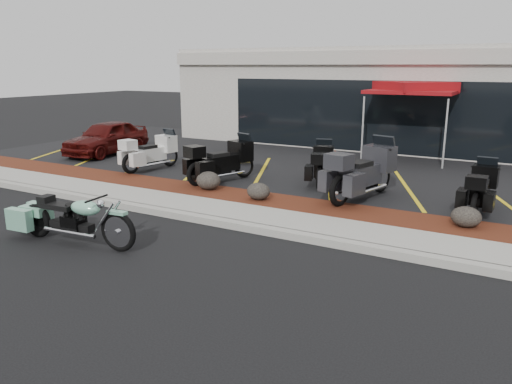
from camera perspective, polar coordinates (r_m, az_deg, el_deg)
The scene contains 18 objects.
ground at distance 9.63m, azimuth -3.79°, elevation -5.87°, with size 90.00×90.00×0.00m, color black.
curb at distance 10.33m, azimuth -1.08°, elevation -3.99°, with size 24.00×0.25×0.15m, color gray.
sidewalk at distance 10.91m, azimuth 0.77°, elevation -2.99°, with size 24.00×1.20×0.15m, color gray.
mulch_bed at distance 11.94m, azimuth 3.52°, elevation -1.47°, with size 24.00×1.20×0.16m, color #3C1D0D.
upper_lot at distance 16.84m, azimuth 11.55°, elevation 2.88°, with size 26.00×9.60×0.15m, color black.
dealership_building at distance 22.62m, azimuth 16.78°, elevation 10.34°, with size 18.00×8.16×4.00m.
boulder_left at distance 13.08m, azimuth -5.46°, elevation 1.32°, with size 0.67×0.56×0.47m, color black.
boulder_mid at distance 12.03m, azimuth 0.28°, elevation 0.09°, with size 0.58×0.49×0.41m, color black.
boulder_right at distance 10.84m, azimuth 22.88°, elevation -2.63°, with size 0.59×0.49×0.42m, color black.
hero_cruiser at distance 9.36m, azimuth -15.50°, elevation -3.74°, with size 2.84×0.72×1.00m, color #7ABE9D, non-canonical shape.
touring_white at distance 16.31m, azimuth -9.86°, elevation 5.04°, with size 2.10×0.80×1.22m, color silver, non-canonical shape.
touring_black_front at distance 14.39m, azimuth -1.37°, elevation 4.20°, with size 2.24×0.85×1.30m, color black, non-canonical shape.
touring_black_mid at distance 14.48m, azimuth 7.74°, elevation 3.83°, with size 1.97×0.75×1.15m, color black, non-canonical shape.
touring_grey at distance 13.06m, azimuth 14.21°, elevation 3.11°, with size 2.52×0.96×1.47m, color #2C2C31, non-canonical shape.
touring_black_rear at distance 12.73m, azimuth 24.73°, elevation 1.18°, with size 1.95×0.74×1.13m, color black, non-canonical shape.
parked_car at distance 19.17m, azimuth -16.69°, elevation 6.00°, with size 1.44×3.58×1.22m, color #410A09.
traffic_cone at distance 16.82m, azimuth 8.99°, elevation 4.01°, with size 0.33×0.33×0.44m, color red.
popup_canopy at distance 18.14m, azimuth 17.65°, elevation 11.18°, with size 3.15×3.15×2.64m.
Camera 1 is at (4.96, -7.57, 3.30)m, focal length 35.00 mm.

